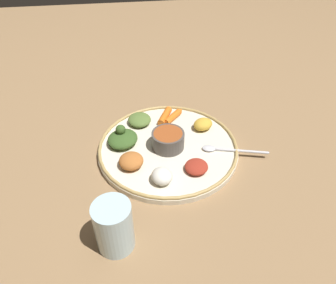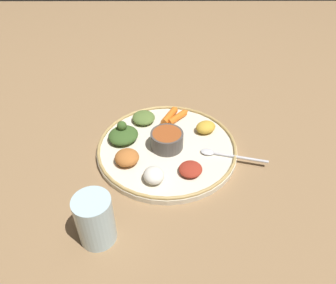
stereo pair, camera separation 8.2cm
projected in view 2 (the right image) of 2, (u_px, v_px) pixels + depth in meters
ground_plane at (168, 151)px, 0.84m from camera, size 2.40×2.40×0.00m
platter at (168, 149)px, 0.84m from camera, size 0.35×0.35×0.01m
platter_rim at (168, 146)px, 0.83m from camera, size 0.35×0.35×0.01m
center_bowl at (168, 139)px, 0.82m from camera, size 0.08×0.08×0.04m
spoon at (224, 154)px, 0.80m from camera, size 0.06×0.16×0.01m
greens_pile at (124, 134)px, 0.84m from camera, size 0.11×0.11×0.05m
carrot_near_spoon at (180, 116)px, 0.92m from camera, size 0.07×0.07×0.02m
carrot_outer at (171, 115)px, 0.92m from camera, size 0.08×0.05×0.02m
mound_chickpea at (128, 157)px, 0.78m from camera, size 0.06×0.06×0.03m
mound_collards at (145, 118)px, 0.91m from camera, size 0.08×0.08×0.02m
mound_lentil_yellow at (207, 127)px, 0.87m from camera, size 0.06×0.07×0.03m
mound_beet at (192, 169)px, 0.76m from camera, size 0.08×0.08×0.02m
mound_rice_white at (155, 175)px, 0.73m from camera, size 0.06×0.06×0.03m
drinking_glass at (97, 222)px, 0.62m from camera, size 0.07×0.07×0.11m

